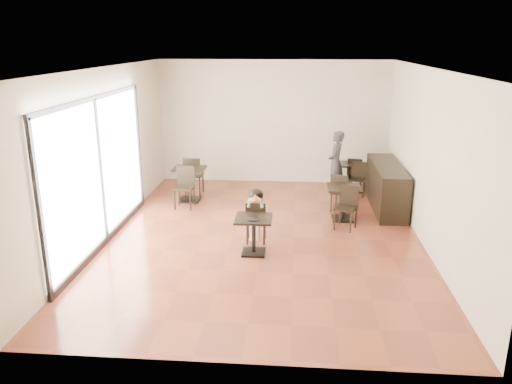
# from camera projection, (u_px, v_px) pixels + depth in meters

# --- Properties ---
(floor) EXTENTS (6.00, 8.00, 0.01)m
(floor) POSITION_uv_depth(u_px,v_px,m) (263.00, 237.00, 9.72)
(floor) COLOR brown
(floor) RESTS_ON ground
(ceiling) EXTENTS (6.00, 8.00, 0.01)m
(ceiling) POSITION_uv_depth(u_px,v_px,m) (264.00, 68.00, 8.78)
(ceiling) COLOR white
(ceiling) RESTS_ON floor
(wall_back) EXTENTS (6.00, 0.01, 3.20)m
(wall_back) POSITION_uv_depth(u_px,v_px,m) (274.00, 122.00, 13.06)
(wall_back) COLOR beige
(wall_back) RESTS_ON floor
(wall_front) EXTENTS (6.00, 0.01, 3.20)m
(wall_front) POSITION_uv_depth(u_px,v_px,m) (240.00, 238.00, 5.44)
(wall_front) COLOR beige
(wall_front) RESTS_ON floor
(wall_left) EXTENTS (0.01, 8.00, 3.20)m
(wall_left) POSITION_uv_depth(u_px,v_px,m) (107.00, 154.00, 9.48)
(wall_left) COLOR beige
(wall_left) RESTS_ON floor
(wall_right) EXTENTS (0.01, 8.00, 3.20)m
(wall_right) POSITION_uv_depth(u_px,v_px,m) (429.00, 160.00, 9.02)
(wall_right) COLOR beige
(wall_right) RESTS_ON floor
(storefront_window) EXTENTS (0.04, 4.50, 2.60)m
(storefront_window) POSITION_uv_depth(u_px,v_px,m) (99.00, 170.00, 9.06)
(storefront_window) COLOR white
(storefront_window) RESTS_ON floor
(child_table) EXTENTS (0.65, 0.65, 0.68)m
(child_table) POSITION_uv_depth(u_px,v_px,m) (254.00, 236.00, 8.86)
(child_table) COLOR black
(child_table) RESTS_ON floor
(child_chair) EXTENTS (0.37, 0.37, 0.82)m
(child_chair) POSITION_uv_depth(u_px,v_px,m) (256.00, 221.00, 9.36)
(child_chair) COLOR black
(child_chair) RESTS_ON floor
(child) EXTENTS (0.37, 0.52, 1.03)m
(child) POSITION_uv_depth(u_px,v_px,m) (256.00, 216.00, 9.33)
(child) COLOR slate
(child) RESTS_ON child_chair
(plate) EXTENTS (0.23, 0.23, 0.01)m
(plate) POSITION_uv_depth(u_px,v_px,m) (253.00, 219.00, 8.66)
(plate) COLOR black
(plate) RESTS_ON child_table
(pizza_slice) EXTENTS (0.24, 0.18, 0.06)m
(pizza_slice) POSITION_uv_depth(u_px,v_px,m) (255.00, 200.00, 9.04)
(pizza_slice) COLOR tan
(pizza_slice) RESTS_ON child
(adult_patron) EXTENTS (0.48, 0.63, 1.55)m
(adult_patron) POSITION_uv_depth(u_px,v_px,m) (336.00, 162.00, 12.33)
(adult_patron) COLOR #38393E
(adult_patron) RESTS_ON floor
(cafe_table_mid) EXTENTS (0.91, 0.91, 0.73)m
(cafe_table_mid) POSITION_uv_depth(u_px,v_px,m) (343.00, 203.00, 10.54)
(cafe_table_mid) COLOR black
(cafe_table_mid) RESTS_ON floor
(cafe_table_left) EXTENTS (0.77, 0.77, 0.78)m
(cafe_table_left) POSITION_uv_depth(u_px,v_px,m) (189.00, 185.00, 11.80)
(cafe_table_left) COLOR black
(cafe_table_left) RESTS_ON floor
(cafe_table_back) EXTENTS (0.76, 0.76, 0.68)m
(cafe_table_back) POSITION_uv_depth(u_px,v_px,m) (350.00, 176.00, 12.71)
(cafe_table_back) COLOR black
(cafe_table_back) RESTS_ON floor
(chair_mid_a) EXTENTS (0.52, 0.52, 0.88)m
(chair_mid_a) POSITION_uv_depth(u_px,v_px,m) (341.00, 192.00, 11.04)
(chair_mid_a) COLOR black
(chair_mid_a) RESTS_ON floor
(chair_mid_b) EXTENTS (0.52, 0.52, 0.88)m
(chair_mid_b) POSITION_uv_depth(u_px,v_px,m) (346.00, 208.00, 9.99)
(chair_mid_b) COLOR black
(chair_mid_b) RESTS_ON floor
(chair_left_a) EXTENTS (0.44, 0.44, 0.94)m
(chair_left_a) POSITION_uv_depth(u_px,v_px,m) (194.00, 175.00, 12.31)
(chair_left_a) COLOR black
(chair_left_a) RESTS_ON floor
(chair_left_b) EXTENTS (0.44, 0.44, 0.94)m
(chair_left_b) POSITION_uv_depth(u_px,v_px,m) (184.00, 188.00, 11.26)
(chair_left_b) COLOR black
(chair_left_b) RESTS_ON floor
(chair_back_a) EXTENTS (0.44, 0.44, 0.81)m
(chair_back_a) POSITION_uv_depth(u_px,v_px,m) (355.00, 173.00, 12.77)
(chair_back_a) COLOR black
(chair_back_a) RESTS_ON floor
(chair_back_b) EXTENTS (0.44, 0.44, 0.81)m
(chair_back_b) POSITION_uv_depth(u_px,v_px,m) (358.00, 180.00, 12.15)
(chair_back_b) COLOR black
(chair_back_b) RESTS_ON floor
(service_counter) EXTENTS (0.60, 2.40, 1.00)m
(service_counter) POSITION_uv_depth(u_px,v_px,m) (386.00, 186.00, 11.27)
(service_counter) COLOR black
(service_counter) RESTS_ON floor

